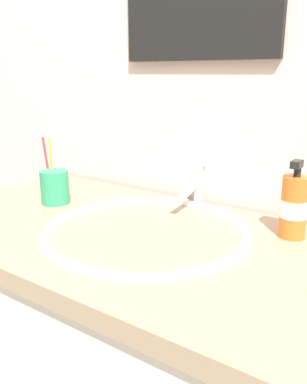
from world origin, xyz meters
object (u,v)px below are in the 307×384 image
Objects in this scene: faucet at (194,188)px; toothbrush_yellow at (51,160)px; soap_dispenser at (294,206)px; toothbrush_red at (47,160)px; toothbrush_white at (56,162)px; toothbrush_cup at (55,187)px.

toothbrush_yellow is (-0.38, -0.18, 0.06)m from faucet.
soap_dispenser is (0.29, -0.07, 0.02)m from faucet.
faucet is 0.43m from toothbrush_red.
faucet is 0.41m from toothbrush_white.
toothbrush_yellow is 0.68m from soap_dispenser.
faucet is at bearing 23.73° from toothbrush_white.
toothbrush_yellow is at bearing 146.09° from toothbrush_cup.
toothbrush_cup is 0.08m from toothbrush_red.
toothbrush_yellow is 0.99× the size of toothbrush_red.
toothbrush_red is (-0.04, 0.01, 0.07)m from toothbrush_cup.
toothbrush_yellow reaches higher than toothbrush_cup.
toothbrush_cup is at bearing -15.36° from toothbrush_red.
toothbrush_yellow is at bearing -155.11° from faucet.
toothbrush_yellow is 1.06× the size of toothbrush_white.
toothbrush_white is at bearing -156.27° from faucet.
toothbrush_yellow is 1.11× the size of soap_dispenser.
toothbrush_cup is at bearing -33.91° from toothbrush_yellow.
toothbrush_white is (0.01, 0.01, -0.01)m from toothbrush_yellow.
soap_dispenser reaches higher than toothbrush_cup.
soap_dispenser is (0.66, 0.10, -0.04)m from toothbrush_white.
toothbrush_red is at bearing -115.40° from toothbrush_yellow.
faucet is 0.40m from toothbrush_cup.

